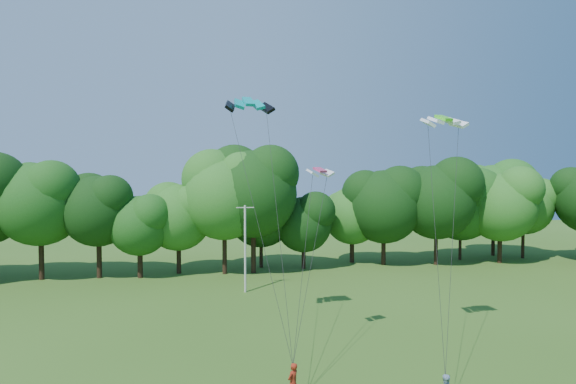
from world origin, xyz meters
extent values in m
cylinder|color=#B8B9B0|center=(-1.27, 27.31, 4.00)|extent=(0.20, 0.20, 8.01)
cube|color=#B8B9B0|center=(-1.27, 27.31, 7.81)|extent=(1.60, 0.13, 0.08)
imported|color=maroon|center=(-0.92, 6.89, 0.93)|extent=(0.81, 0.79, 1.87)
cube|color=#059296|center=(-2.10, 15.70, 15.54)|extent=(3.17, 1.68, 0.80)
cube|color=#46D21F|center=(9.29, 11.42, 14.22)|extent=(2.77, 1.43, 0.54)
cube|color=#C43667|center=(1.83, 12.33, 11.08)|extent=(1.78, 1.31, 0.35)
cylinder|color=black|center=(0.39, 35.37, 2.64)|extent=(0.53, 0.53, 5.28)
ellipsoid|color=black|center=(0.39, 35.37, 9.60)|extent=(10.56, 10.56, 11.52)
cylinder|color=#332414|center=(33.16, 39.99, 2.40)|extent=(0.50, 0.50, 4.79)
ellipsoid|color=#1E5319|center=(33.16, 39.99, 8.71)|extent=(9.58, 9.58, 10.45)
camera|label=1|loc=(-5.06, -13.60, 10.77)|focal=28.00mm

